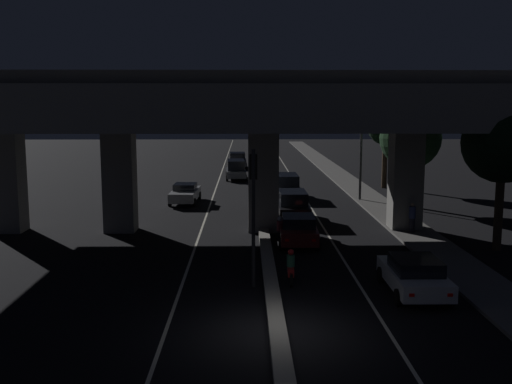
# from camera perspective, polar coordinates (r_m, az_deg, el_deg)

# --- Properties ---
(ground_plane) EXTENTS (200.00, 200.00, 0.00)m
(ground_plane) POSITION_cam_1_polar(r_m,az_deg,el_deg) (18.99, 2.01, -13.13)
(ground_plane) COLOR black
(lane_line_left_inner) EXTENTS (0.12, 126.00, 0.00)m
(lane_line_left_inner) POSITION_cam_1_polar(r_m,az_deg,el_deg) (53.15, -3.66, 0.87)
(lane_line_left_inner) COLOR beige
(lane_line_left_inner) RESTS_ON ground_plane
(lane_line_right_inner) EXTENTS (0.12, 126.00, 0.00)m
(lane_line_right_inner) POSITION_cam_1_polar(r_m,az_deg,el_deg) (53.28, 3.77, 0.89)
(lane_line_right_inner) COLOR beige
(lane_line_right_inner) RESTS_ON ground_plane
(median_divider) EXTENTS (0.54, 126.00, 0.28)m
(median_divider) POSITION_cam_1_polar(r_m,az_deg,el_deg) (53.09, 0.06, 1.03)
(median_divider) COLOR gray
(median_divider) RESTS_ON ground_plane
(sidewalk_right) EXTENTS (2.41, 126.00, 0.13)m
(sidewalk_right) POSITION_cam_1_polar(r_m,az_deg,el_deg) (47.04, 10.17, -0.15)
(sidewalk_right) COLOR #5B5956
(sidewalk_right) RESTS_ON ground_plane
(elevated_overpass) EXTENTS (33.32, 12.11, 8.75)m
(elevated_overpass) POSITION_cam_1_polar(r_m,az_deg,el_deg) (32.54, 0.34, 7.66)
(elevated_overpass) COLOR gray
(elevated_overpass) RESTS_ON ground_plane
(traffic_light_left_of_median) EXTENTS (0.30, 0.49, 5.30)m
(traffic_light_left_of_median) POSITION_cam_1_polar(r_m,az_deg,el_deg) (22.59, -0.25, -0.16)
(traffic_light_left_of_median) COLOR black
(traffic_light_left_of_median) RESTS_ON ground_plane
(street_lamp) EXTENTS (2.31, 0.32, 8.06)m
(street_lamp) POSITION_cam_1_polar(r_m,az_deg,el_deg) (43.23, 9.59, 5.38)
(street_lamp) COLOR #2D2D30
(street_lamp) RESTS_ON ground_plane
(car_white_lead) EXTENTS (2.03, 4.30, 1.40)m
(car_white_lead) POSITION_cam_1_polar(r_m,az_deg,el_deg) (23.01, 14.83, -7.62)
(car_white_lead) COLOR silver
(car_white_lead) RESTS_ON ground_plane
(car_dark_red_second) EXTENTS (2.07, 4.33, 1.46)m
(car_dark_red_second) POSITION_cam_1_polar(r_m,az_deg,el_deg) (30.08, 4.03, -3.55)
(car_dark_red_second) COLOR #591414
(car_dark_red_second) RESTS_ON ground_plane
(car_black_third) EXTENTS (2.01, 4.50, 1.76)m
(car_black_third) POSITION_cam_1_polar(r_m,az_deg,el_deg) (36.10, 3.51, -1.27)
(car_black_third) COLOR black
(car_black_third) RESTS_ON ground_plane
(car_silver_fourth) EXTENTS (2.00, 4.44, 1.75)m
(car_silver_fourth) POSITION_cam_1_polar(r_m,az_deg,el_deg) (44.65, 2.96, 0.64)
(car_silver_fourth) COLOR gray
(car_silver_fourth) RESTS_ON ground_plane
(car_silver_lead_oncoming) EXTENTS (2.02, 4.57, 1.36)m
(car_silver_lead_oncoming) POSITION_cam_1_polar(r_m,az_deg,el_deg) (42.61, -6.76, -0.11)
(car_silver_lead_oncoming) COLOR gray
(car_silver_lead_oncoming) RESTS_ON ground_plane
(car_grey_second_oncoming) EXTENTS (2.03, 4.28, 1.82)m
(car_grey_second_oncoming) POSITION_cam_1_polar(r_m,az_deg,el_deg) (55.44, -1.91, 2.19)
(car_grey_second_oncoming) COLOR #515459
(car_grey_second_oncoming) RESTS_ON ground_plane
(car_grey_third_oncoming) EXTENTS (2.10, 4.11, 1.68)m
(car_grey_third_oncoming) POSITION_cam_1_polar(r_m,az_deg,el_deg) (65.50, -1.78, 3.08)
(car_grey_third_oncoming) COLOR #515459
(car_grey_third_oncoming) RESTS_ON ground_plane
(motorcycle_red_filtering_near) EXTENTS (0.33, 1.79, 1.34)m
(motorcycle_red_filtering_near) POSITION_cam_1_polar(r_m,az_deg,el_deg) (23.70, 3.32, -7.25)
(motorcycle_red_filtering_near) COLOR black
(motorcycle_red_filtering_near) RESTS_ON ground_plane
(motorcycle_black_filtering_mid) EXTENTS (0.34, 1.82, 1.43)m
(motorcycle_black_filtering_mid) POSITION_cam_1_polar(r_m,az_deg,el_deg) (29.87, 2.29, -3.89)
(motorcycle_black_filtering_mid) COLOR black
(motorcycle_black_filtering_mid) RESTS_ON ground_plane
(motorcycle_white_filtering_far) EXTENTS (0.33, 1.97, 1.51)m
(motorcycle_white_filtering_far) POSITION_cam_1_polar(r_m,az_deg,el_deg) (38.45, 1.78, -1.07)
(motorcycle_white_filtering_far) COLOR black
(motorcycle_white_filtering_far) RESTS_ON ground_plane
(pedestrian_on_sidewalk) EXTENTS (0.35, 0.35, 1.59)m
(pedestrian_on_sidewalk) POSITION_cam_1_polar(r_m,az_deg,el_deg) (33.16, 14.65, -2.37)
(pedestrian_on_sidewalk) COLOR black
(pedestrian_on_sidewalk) RESTS_ON sidewalk_right
(roadside_tree_kerbside_near) EXTENTS (3.81, 3.81, 7.07)m
(roadside_tree_kerbside_near) POSITION_cam_1_polar(r_m,az_deg,el_deg) (30.39, 22.45, 4.31)
(roadside_tree_kerbside_near) COLOR #38281C
(roadside_tree_kerbside_near) RESTS_ON ground_plane
(roadside_tree_kerbside_mid) EXTENTS (4.12, 4.12, 6.73)m
(roadside_tree_kerbside_mid) POSITION_cam_1_polar(r_m,az_deg,el_deg) (41.68, 14.50, 4.95)
(roadside_tree_kerbside_mid) COLOR #2D2116
(roadside_tree_kerbside_mid) RESTS_ON ground_plane
(roadside_tree_kerbside_far) EXTENTS (2.98, 2.98, 6.57)m
(roadside_tree_kerbside_far) POSITION_cam_1_polar(r_m,az_deg,el_deg) (50.59, 12.25, 6.00)
(roadside_tree_kerbside_far) COLOR #38281C
(roadside_tree_kerbside_far) RESTS_ON ground_plane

